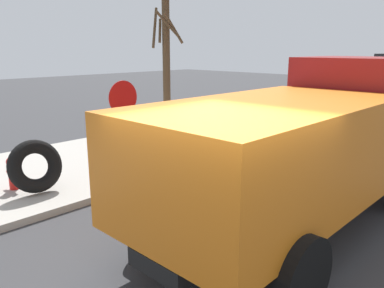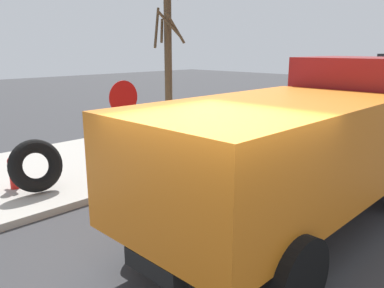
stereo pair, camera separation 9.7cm
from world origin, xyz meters
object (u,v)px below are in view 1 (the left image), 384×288
Objects in this scene: fire_hydrant at (13,172)px; loose_tire at (35,166)px; stop_sign at (123,112)px; bare_tree at (166,60)px; dump_truck_orange at (309,139)px.

fire_hydrant is 0.65× the size of loose_tire.
stop_sign is (2.07, -1.31, 1.23)m from fire_hydrant.
fire_hydrant is 0.66m from loose_tire.
stop_sign is at bearing -144.78° from bare_tree.
bare_tree is (3.74, 2.64, 1.04)m from stop_sign.
loose_tire is at bearing -161.12° from bare_tree.
bare_tree reaches higher than dump_truck_orange.
loose_tire is at bearing 157.56° from stop_sign.
dump_truck_orange is at bearing -59.01° from fire_hydrant.
fire_hydrant is 6.38m from bare_tree.
fire_hydrant is at bearing 114.88° from loose_tire.
stop_sign is 4.70m from bare_tree.
dump_truck_orange is at bearing -58.32° from loose_tire.
bare_tree is (5.81, 1.33, 2.27)m from fire_hydrant.
bare_tree is at bearing 12.89° from fire_hydrant.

